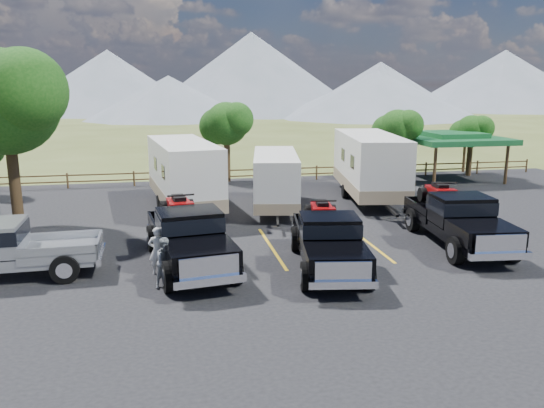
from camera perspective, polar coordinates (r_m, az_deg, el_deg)
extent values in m
plane|color=#485122|center=(17.87, 8.87, -8.16)|extent=(320.00, 320.00, 0.00)
cube|color=black|center=(20.54, 6.00, -5.22)|extent=(44.00, 34.00, 0.04)
cube|color=gold|center=(20.61, -11.07, -5.26)|extent=(0.12, 5.50, 0.01)
cube|color=gold|center=(20.98, -0.05, -4.70)|extent=(0.12, 5.50, 0.01)
cube|color=gold|center=(22.08, 10.21, -4.01)|extent=(0.12, 5.50, 0.01)
cube|color=gold|center=(23.80, 19.23, -3.31)|extent=(0.12, 5.50, 0.01)
cylinder|color=black|center=(25.83, -25.96, 2.33)|extent=(0.48, 0.48, 4.48)
sphere|color=#134310|center=(25.51, -26.70, 9.77)|extent=(4.48, 4.48, 4.48)
sphere|color=#134310|center=(24.49, -25.09, 10.98)|extent=(3.52, 3.52, 3.52)
cylinder|color=black|center=(36.21, 13.16, 4.57)|extent=(0.39, 0.39, 2.80)
sphere|color=#134310|center=(35.99, 13.33, 7.88)|extent=(2.52, 2.52, 2.52)
sphere|color=#134310|center=(35.79, 14.45, 8.23)|extent=(1.98, 1.98, 1.98)
sphere|color=#134310|center=(36.16, 12.32, 7.66)|extent=(2.16, 2.16, 2.16)
cylinder|color=black|center=(39.92, 20.46, 4.63)|extent=(0.38, 0.38, 2.52)
sphere|color=#134310|center=(39.73, 20.67, 7.32)|extent=(2.24, 2.24, 2.24)
sphere|color=#134310|center=(39.63, 21.59, 7.59)|extent=(1.76, 1.76, 1.76)
sphere|color=#134310|center=(39.81, 19.83, 7.17)|extent=(1.92, 1.92, 1.92)
cylinder|color=black|center=(35.18, -4.84, 4.85)|extent=(0.41, 0.41, 3.08)
sphere|color=#134310|center=(34.94, -4.91, 8.61)|extent=(2.80, 2.80, 2.80)
sphere|color=#134310|center=(34.50, -3.83, 9.07)|extent=(2.20, 2.20, 2.20)
sphere|color=#134310|center=(35.33, -5.90, 8.31)|extent=(2.40, 2.40, 2.40)
cylinder|color=#503822|center=(35.16, -21.14, 2.32)|extent=(0.12, 0.12, 1.00)
cylinder|color=#503822|center=(34.69, -14.62, 2.64)|extent=(0.12, 0.12, 1.00)
cylinder|color=#503822|center=(34.68, -8.00, 2.92)|extent=(0.12, 0.12, 1.00)
cylinder|color=#503822|center=(35.13, -1.47, 3.17)|extent=(0.12, 0.12, 1.00)
cylinder|color=#503822|center=(36.01, 4.82, 3.36)|extent=(0.12, 0.12, 1.00)
cylinder|color=#503822|center=(37.31, 10.75, 3.51)|extent=(0.12, 0.12, 1.00)
cylinder|color=#503822|center=(38.98, 16.22, 3.62)|extent=(0.12, 0.12, 1.00)
cylinder|color=#503822|center=(40.97, 21.21, 3.68)|extent=(0.12, 0.12, 1.00)
cylinder|color=#503822|center=(43.24, 25.70, 3.72)|extent=(0.12, 0.12, 1.00)
cube|color=#503822|center=(35.53, 1.71, 3.19)|extent=(36.00, 0.06, 0.08)
cube|color=#503822|center=(35.46, 1.72, 3.83)|extent=(36.00, 0.06, 0.08)
cylinder|color=#503822|center=(34.67, 17.11, 3.82)|extent=(0.20, 0.20, 2.60)
cylinder|color=#503822|center=(39.10, 13.66, 4.97)|extent=(0.20, 0.20, 2.60)
cylinder|color=#503822|center=(37.30, 23.91, 3.88)|extent=(0.20, 0.20, 2.60)
cylinder|color=#503822|center=(41.45, 19.97, 4.99)|extent=(0.20, 0.20, 2.60)
cube|color=#1A5C2E|center=(37.88, 18.82, 6.63)|extent=(6.20, 6.20, 0.35)
cube|color=#1A5C2E|center=(37.86, 18.86, 7.08)|extent=(3.50, 3.50, 0.35)
cone|color=slate|center=(128.21, -17.13, 12.46)|extent=(44.00, 44.00, 14.00)
cone|color=slate|center=(125.25, -2.22, 13.92)|extent=(52.00, 52.00, 18.00)
cone|color=slate|center=(140.40, 11.55, 12.33)|extent=(40.00, 40.00, 12.00)
cone|color=slate|center=(152.20, 23.62, 12.12)|extent=(50.00, 50.00, 15.00)
cone|color=slate|center=(102.66, -11.01, 11.18)|extent=(32.00, 32.00, 8.00)
cone|color=slate|center=(107.72, 11.24, 11.50)|extent=(40.00, 40.00, 9.00)
cube|color=black|center=(18.93, -8.87, -4.58)|extent=(2.88, 6.57, 0.40)
cube|color=black|center=(16.80, -7.60, -5.31)|extent=(2.39, 2.28, 0.56)
cube|color=black|center=(18.58, -8.88, -2.33)|extent=(2.31, 2.00, 1.12)
cube|color=black|center=(18.54, -8.90, -1.83)|extent=(2.36, 2.08, 0.50)
cube|color=black|center=(20.75, -9.89, -2.20)|extent=(2.48, 2.94, 0.61)
cube|color=white|center=(15.76, -6.76, -6.73)|extent=(1.78, 0.33, 0.61)
cube|color=white|center=(15.84, -6.67, -8.25)|extent=(2.19, 0.49, 0.25)
cube|color=white|center=(22.13, -10.41, -2.28)|extent=(2.19, 0.47, 0.25)
cylinder|color=black|center=(16.78, -11.03, -7.68)|extent=(0.47, 1.04, 1.00)
cylinder|color=black|center=(17.15, -4.04, -7.00)|extent=(0.47, 1.04, 1.00)
cylinder|color=black|center=(20.95, -12.76, -3.62)|extent=(0.47, 1.04, 1.00)
cylinder|color=black|center=(21.25, -7.13, -3.16)|extent=(0.47, 1.04, 1.00)
cube|color=maroon|center=(20.57, -9.97, -0.17)|extent=(0.97, 1.54, 0.39)
cube|color=black|center=(20.51, -10.00, 0.59)|extent=(0.55, 0.89, 0.20)
cube|color=maroon|center=(19.96, -9.70, -0.23)|extent=(0.94, 0.51, 0.25)
cylinder|color=black|center=(19.98, -9.79, 0.93)|extent=(1.00, 0.20, 0.07)
cylinder|color=black|center=(19.96, -11.08, -1.27)|extent=(0.37, 0.66, 0.62)
cylinder|color=black|center=(20.12, -8.25, -1.05)|extent=(0.37, 0.66, 0.62)
cylinder|color=black|center=(21.15, -11.55, -0.51)|extent=(0.37, 0.66, 0.62)
cylinder|color=black|center=(21.29, -8.88, -0.31)|extent=(0.37, 0.66, 0.62)
cube|color=black|center=(18.61, 6.07, -4.95)|extent=(2.83, 6.14, 0.37)
cube|color=black|center=(16.63, 7.06, -5.77)|extent=(2.26, 2.16, 0.52)
cube|color=black|center=(18.28, 6.18, -2.84)|extent=(2.18, 1.91, 1.04)
cube|color=black|center=(18.24, 6.19, -2.37)|extent=(2.23, 1.98, 0.47)
cube|color=black|center=(20.31, 5.35, -2.59)|extent=(2.36, 2.78, 0.57)
cube|color=white|center=(15.66, 7.67, -7.17)|extent=(1.65, 0.35, 0.57)
cube|color=white|center=(15.74, 7.67, -8.60)|extent=(2.04, 0.51, 0.23)
cube|color=white|center=(21.59, 4.91, -2.61)|extent=(2.03, 0.49, 0.23)
cylinder|color=black|center=(16.63, 3.70, -7.77)|extent=(0.46, 0.97, 0.93)
cylinder|color=black|center=(16.94, 10.33, -7.58)|extent=(0.46, 0.97, 0.93)
cylinder|color=black|center=(20.51, 2.55, -3.76)|extent=(0.46, 0.97, 0.93)
cylinder|color=black|center=(20.76, 7.93, -3.67)|extent=(0.46, 0.97, 0.93)
cube|color=maroon|center=(20.14, 5.39, -0.67)|extent=(0.93, 1.45, 0.36)
cube|color=black|center=(20.08, 5.41, 0.05)|extent=(0.53, 0.83, 0.19)
cube|color=maroon|center=(19.56, 5.61, -0.76)|extent=(0.88, 0.49, 0.23)
cylinder|color=black|center=(19.58, 5.60, 0.34)|extent=(0.93, 0.21, 0.06)
cylinder|color=black|center=(19.58, 4.24, -1.66)|extent=(0.36, 0.62, 0.58)
cylinder|color=black|center=(19.70, 6.94, -1.63)|extent=(0.36, 0.62, 0.58)
cylinder|color=black|center=(20.68, 3.90, -0.88)|extent=(0.36, 0.62, 0.58)
cylinder|color=black|center=(20.80, 6.45, -0.85)|extent=(0.36, 0.62, 0.58)
cube|color=black|center=(22.37, 19.35, -2.46)|extent=(2.72, 6.54, 0.40)
cube|color=black|center=(20.41, 21.89, -2.88)|extent=(2.34, 2.23, 0.56)
cube|color=black|center=(22.07, 19.65, -0.54)|extent=(2.27, 1.95, 1.12)
cube|color=black|center=(22.03, 19.68, -0.11)|extent=(2.32, 2.03, 0.50)
cube|color=black|center=(24.08, 17.46, -0.53)|extent=(2.42, 2.89, 0.61)
cube|color=white|center=(19.46, 23.37, -3.92)|extent=(1.78, 0.28, 0.61)
cube|color=white|center=(19.53, 23.35, -5.17)|extent=(2.19, 0.43, 0.25)
cube|color=white|center=(25.37, 16.27, -0.66)|extent=(2.19, 0.41, 0.25)
cylinder|color=black|center=(20.07, 19.15, -4.75)|extent=(0.44, 1.03, 1.00)
cylinder|color=black|center=(21.01, 24.39, -4.42)|extent=(0.44, 1.03, 1.00)
cylinder|color=black|center=(24.00, 14.89, -1.65)|extent=(0.44, 1.03, 1.00)
cylinder|color=black|center=(24.79, 19.45, -1.51)|extent=(0.44, 1.03, 1.00)
cube|color=maroon|center=(23.93, 17.58, 1.23)|extent=(0.93, 1.52, 0.39)
cube|color=black|center=(23.88, 17.63, 1.88)|extent=(0.53, 0.88, 0.20)
cube|color=maroon|center=(23.36, 18.17, 1.20)|extent=(0.93, 0.48, 0.25)
cylinder|color=black|center=(23.39, 18.13, 2.19)|extent=(1.01, 0.17, 0.07)
cylinder|color=black|center=(23.23, 16.98, 0.37)|extent=(0.36, 0.65, 0.62)
cylinder|color=black|center=(23.62, 19.23, 0.41)|extent=(0.36, 0.65, 0.62)
cylinder|color=black|center=(24.34, 15.91, 0.99)|extent=(0.36, 0.65, 0.62)
cylinder|color=black|center=(24.72, 18.08, 1.02)|extent=(0.36, 0.65, 0.62)
cube|color=silver|center=(27.38, -9.50, 3.62)|extent=(3.67, 8.33, 2.90)
cube|color=gray|center=(27.58, -9.42, 1.31)|extent=(3.70, 8.37, 0.64)
cube|color=black|center=(25.18, -11.65, 3.42)|extent=(0.16, 0.96, 0.64)
cube|color=black|center=(25.64, -5.87, 3.78)|extent=(0.16, 0.96, 0.64)
cylinder|color=black|center=(27.82, -11.95, 0.18)|extent=(0.37, 0.78, 0.75)
cylinder|color=black|center=(28.22, -7.07, 0.53)|extent=(0.37, 0.78, 0.75)
cube|color=black|center=(22.88, -7.19, -1.93)|extent=(0.40, 1.93, 0.11)
cube|color=silver|center=(27.02, 0.37, 2.93)|extent=(3.29, 6.95, 2.40)
cube|color=gray|center=(27.19, 0.36, 0.99)|extent=(3.32, 6.98, 0.53)
cube|color=black|center=(25.33, -1.98, 2.82)|extent=(0.16, 0.79, 0.53)
cube|color=black|center=(25.38, 2.89, 2.83)|extent=(0.16, 0.79, 0.53)
cylinder|color=black|center=(27.54, -1.74, 0.19)|extent=(0.33, 0.65, 0.62)
cylinder|color=black|center=(27.59, 2.43, 0.20)|extent=(0.33, 0.65, 0.62)
cube|color=black|center=(23.23, 0.60, -1.83)|extent=(0.39, 1.59, 0.09)
cube|color=silver|center=(29.90, 10.43, 4.49)|extent=(3.99, 8.67, 3.00)
cube|color=gray|center=(30.09, 10.34, 2.29)|extent=(4.03, 8.71, 0.67)
cube|color=black|center=(27.57, 8.62, 4.51)|extent=(0.18, 0.99, 0.67)
cube|color=black|center=(28.18, 14.03, 4.45)|extent=(0.18, 0.99, 0.67)
cylinder|color=black|center=(30.27, 7.84, 1.37)|extent=(0.40, 0.81, 0.78)
cylinder|color=black|center=(30.80, 12.45, 1.38)|extent=(0.40, 0.81, 0.78)
cube|color=black|center=(25.24, 12.75, -0.72)|extent=(0.46, 2.00, 0.11)
cube|color=#989BA0|center=(19.74, -26.93, -5.28)|extent=(5.94, 2.05, 0.37)
cube|color=#989BA0|center=(19.27, -21.65, -4.31)|extent=(2.53, 2.05, 0.57)
cube|color=white|center=(19.21, -17.90, -5.16)|extent=(0.22, 2.03, 0.23)
cylinder|color=black|center=(20.30, -20.62, -4.78)|extent=(0.94, 0.33, 0.93)
cylinder|color=black|center=(18.47, -21.40, -6.55)|extent=(0.94, 0.33, 0.93)
imported|color=white|center=(18.30, -12.22, -4.94)|extent=(0.60, 0.40, 1.64)
imported|color=gray|center=(17.13, -11.31, -6.17)|extent=(0.98, 0.91, 1.62)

